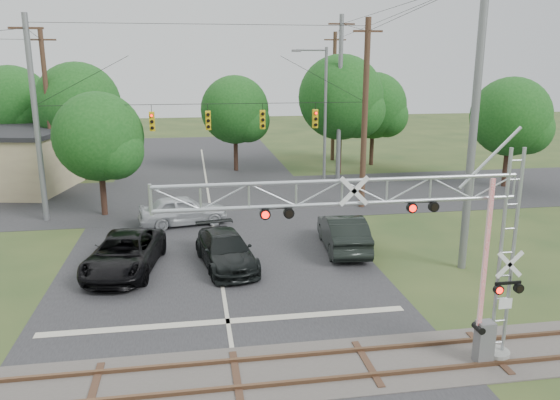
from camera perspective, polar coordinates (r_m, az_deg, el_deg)
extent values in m
cube|color=#262528|center=(23.99, -6.23, -7.73)|extent=(14.00, 90.00, 0.02)
cube|color=#262528|center=(37.33, -7.45, 0.27)|extent=(90.00, 12.00, 0.02)
cube|color=#47423D|center=(16.83, -4.60, -17.84)|extent=(90.00, 3.20, 0.05)
cube|color=brown|center=(16.19, -4.38, -18.97)|extent=(90.00, 0.12, 0.14)
cube|color=brown|center=(17.41, -4.81, -16.40)|extent=(90.00, 0.12, 0.14)
cylinder|color=gray|center=(18.82, 21.62, -14.76)|extent=(0.83, 0.83, 0.28)
cube|color=silver|center=(17.80, 22.49, -9.98)|extent=(0.41, 0.03, 0.32)
cube|color=slate|center=(18.17, 20.54, -13.79)|extent=(0.51, 0.41, 1.38)
cube|color=red|center=(16.96, 20.69, -5.49)|extent=(0.13, 0.08, 4.59)
cylinder|color=slate|center=(33.48, -24.13, 7.53)|extent=(0.32, 0.32, 11.50)
cylinder|color=#42291E|center=(34.06, 8.85, 8.68)|extent=(0.36, 0.36, 11.50)
cylinder|color=black|center=(32.34, -7.57, 9.92)|extent=(19.00, 0.03, 0.03)
cube|color=gold|center=(32.85, -18.84, 7.69)|extent=(0.30, 0.30, 1.10)
cube|color=gold|center=(32.48, -13.22, 8.01)|extent=(0.30, 0.30, 1.10)
cube|color=gold|center=(32.42, -7.52, 8.25)|extent=(0.30, 0.30, 1.10)
cube|color=gold|center=(32.68, -1.84, 8.41)|extent=(0.30, 0.30, 1.10)
cube|color=gold|center=(33.25, 3.70, 8.48)|extent=(0.30, 0.30, 1.10)
imported|color=black|center=(24.90, -15.95, -5.40)|extent=(3.56, 6.20, 1.63)
imported|color=black|center=(24.66, -5.68, -5.24)|extent=(2.94, 5.50, 1.51)
imported|color=#B0B4B8|center=(31.20, -10.09, -1.05)|extent=(5.20, 2.82, 1.68)
imported|color=black|center=(26.83, 6.62, -3.38)|extent=(2.31, 5.44, 1.75)
cylinder|color=slate|center=(41.26, 4.74, 8.70)|extent=(0.22, 0.22, 10.00)
cylinder|color=slate|center=(40.83, 3.32, 15.38)|extent=(2.22, 0.13, 0.13)
cube|color=slate|center=(40.60, 1.73, 15.32)|extent=(0.67, 0.28, 0.17)
cylinder|color=#42291E|center=(42.67, -23.04, 8.58)|extent=(0.34, 0.34, 11.13)
cube|color=#42291E|center=(42.56, -23.70, 15.09)|extent=(2.00, 0.12, 0.12)
cylinder|color=slate|center=(42.37, 6.25, 10.41)|extent=(0.34, 0.34, 12.35)
cube|color=#42291E|center=(42.37, 6.46, 17.81)|extent=(2.00, 0.12, 0.12)
cylinder|color=slate|center=(24.48, 19.61, 7.53)|extent=(0.34, 0.34, 12.87)
cylinder|color=#42291E|center=(50.93, 5.63, 10.60)|extent=(0.34, 0.34, 11.56)
cube|color=#42291E|center=(50.87, 5.78, 16.32)|extent=(2.00, 0.12, 0.12)
cylinder|color=#332017|center=(50.32, -25.75, 4.89)|extent=(0.36, 0.36, 4.00)
sphere|color=#144714|center=(49.95, -26.20, 9.00)|extent=(6.18, 6.18, 6.18)
cylinder|color=#332017|center=(45.01, -19.93, 4.58)|extent=(0.36, 0.36, 4.12)
sphere|color=#144714|center=(44.59, -20.34, 9.33)|extent=(6.37, 6.37, 6.37)
cylinder|color=#332017|center=(34.15, -18.02, 1.24)|extent=(0.36, 0.36, 3.36)
sphere|color=#144714|center=(33.63, -18.42, 6.32)|extent=(5.19, 5.19, 5.19)
cylinder|color=#332017|center=(46.16, -4.65, 5.30)|extent=(0.36, 0.36, 3.63)
sphere|color=#144714|center=(45.77, -4.73, 9.39)|extent=(5.61, 5.61, 5.61)
cylinder|color=#332017|center=(45.13, 6.23, 5.55)|extent=(0.36, 0.36, 4.40)
sphere|color=#144714|center=(44.70, 6.36, 10.62)|extent=(6.79, 6.79, 6.79)
cylinder|color=#332017|center=(49.34, 9.57, 5.78)|extent=(0.36, 0.36, 3.73)
sphere|color=#144714|center=(48.97, 9.74, 9.71)|extent=(5.76, 5.76, 5.76)
cylinder|color=#332017|center=(43.30, 22.53, 3.68)|extent=(0.36, 0.36, 3.65)
sphere|color=#144714|center=(42.88, 22.95, 8.04)|extent=(5.64, 5.64, 5.64)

